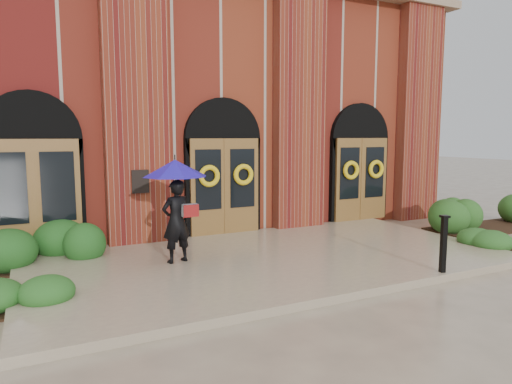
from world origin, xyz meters
TOP-DOWN VIEW (x-y plane):
  - ground at (0.00, 0.00)m, footprint 90.00×90.00m
  - landing at (0.00, 0.15)m, footprint 10.00×5.30m
  - church_building at (0.00, 8.78)m, footprint 16.20×12.53m
  - man_with_umbrella at (-1.96, 0.57)m, footprint 1.57×1.57m
  - metal_post at (2.33, -2.35)m, footprint 0.18×0.18m
  - hedge_wall_left at (-5.20, 2.20)m, footprint 3.22×1.29m
  - hedge_wall_right at (7.51, 0.50)m, footprint 3.43×1.37m
  - hedge_front_left at (-5.10, -0.20)m, footprint 1.38×1.18m
  - hedge_front_right at (5.20, -0.99)m, footprint 1.35×1.16m

SIDE VIEW (x-z plane):
  - ground at x=0.00m, z-range 0.00..0.00m
  - landing at x=0.00m, z-range 0.00..0.15m
  - hedge_front_right at x=5.20m, z-range 0.00..0.48m
  - hedge_front_left at x=-5.10m, z-range 0.00..0.49m
  - hedge_wall_left at x=-5.20m, z-range 0.00..0.83m
  - hedge_wall_right at x=7.51m, z-range 0.00..0.88m
  - metal_post at x=2.33m, z-range 0.18..1.27m
  - man_with_umbrella at x=-1.96m, z-range 0.57..2.66m
  - church_building at x=0.00m, z-range 0.00..7.00m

